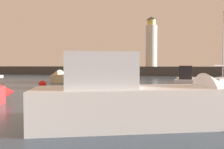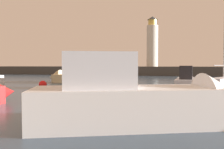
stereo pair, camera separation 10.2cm
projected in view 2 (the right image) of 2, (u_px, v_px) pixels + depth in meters
name	position (u px, v px, depth m)	size (l,w,h in m)	color
ground_plane	(124.00, 84.00, 29.32)	(220.00, 220.00, 0.00)	#384C60
breakwater	(147.00, 71.00, 54.96)	(81.65, 6.51, 2.03)	#423F3D
lighthouse	(152.00, 43.00, 54.39)	(2.62, 2.62, 11.65)	silver
motorboat_0	(186.00, 82.00, 22.32)	(2.23, 6.63, 2.52)	silver
motorboat_1	(117.00, 79.00, 24.25)	(3.42, 7.59, 3.66)	silver
motorboat_2	(70.00, 77.00, 31.16)	(8.55, 4.76, 3.09)	beige
motorboat_4	(153.00, 100.00, 9.19)	(9.29, 5.61, 3.23)	white
sailboat_moored	(222.00, 80.00, 28.56)	(4.30, 6.15, 9.21)	silver
mooring_buoy	(43.00, 84.00, 23.57)	(0.78, 0.78, 0.78)	red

